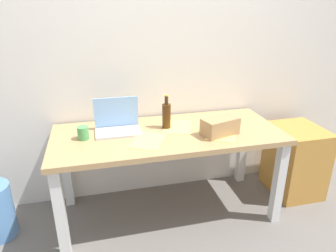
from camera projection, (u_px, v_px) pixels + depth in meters
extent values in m
plane|color=slate|center=(168.00, 211.00, 2.62)|extent=(8.00, 8.00, 0.00)
cube|color=silver|center=(155.00, 48.00, 2.52)|extent=(5.20, 0.08, 2.60)
cube|color=tan|center=(168.00, 134.00, 2.36)|extent=(1.74, 0.74, 0.04)
cube|color=silver|center=(60.00, 215.00, 2.04)|extent=(0.07, 0.07, 0.69)
cube|color=silver|center=(278.00, 183.00, 2.39)|extent=(0.07, 0.07, 0.69)
cube|color=silver|center=(66.00, 169.00, 2.60)|extent=(0.07, 0.07, 0.69)
cube|color=silver|center=(242.00, 149.00, 2.95)|extent=(0.07, 0.07, 0.69)
cube|color=silver|center=(118.00, 132.00, 2.32)|extent=(0.34, 0.20, 0.02)
cube|color=#8CB7EA|center=(116.00, 112.00, 2.37)|extent=(0.34, 0.03, 0.24)
cylinder|color=#47280F|center=(166.00, 116.00, 2.39)|extent=(0.07, 0.07, 0.20)
cylinder|color=#47280F|center=(166.00, 100.00, 2.34)|extent=(0.03, 0.03, 0.07)
cylinder|color=gold|center=(166.00, 95.00, 2.33)|extent=(0.03, 0.03, 0.01)
ellipsoid|color=#4C9E56|center=(238.00, 121.00, 2.53)|extent=(0.10, 0.12, 0.03)
cube|color=tan|center=(220.00, 126.00, 2.29)|extent=(0.30, 0.22, 0.13)
cylinder|color=#4C9E56|center=(83.00, 133.00, 2.21)|extent=(0.08, 0.08, 0.09)
cube|color=#F4E06B|center=(148.00, 140.00, 2.20)|extent=(0.32, 0.36, 0.00)
cube|color=#F4E06B|center=(177.00, 127.00, 2.44)|extent=(0.29, 0.35, 0.00)
cube|color=#F4E06B|center=(221.00, 133.00, 2.32)|extent=(0.32, 0.36, 0.00)
cube|color=#C68938|center=(295.00, 160.00, 2.80)|extent=(0.40, 0.48, 0.63)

